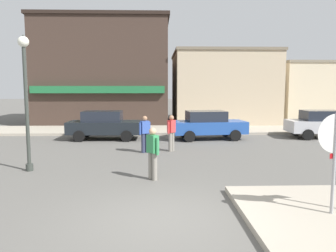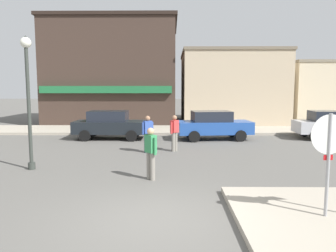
{
  "view_description": "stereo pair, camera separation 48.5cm",
  "coord_description": "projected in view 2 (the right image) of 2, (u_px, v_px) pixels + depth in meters",
  "views": [
    {
      "loc": [
        -0.1,
        -6.73,
        2.8
      ],
      "look_at": [
        0.26,
        4.5,
        1.5
      ],
      "focal_mm": 35.0,
      "sensor_mm": 36.0,
      "label": 1
    },
    {
      "loc": [
        0.39,
        -6.74,
        2.8
      ],
      "look_at": [
        0.26,
        4.5,
        1.5
      ],
      "focal_mm": 35.0,
      "sensor_mm": 36.0,
      "label": 2
    }
  ],
  "objects": [
    {
      "name": "lamp_post",
      "position": [
        28.0,
        83.0,
        11.02
      ],
      "size": [
        0.36,
        0.36,
        4.54
      ],
      "color": "#333833",
      "rests_on": "ground"
    },
    {
      "name": "building_storefront_left_near",
      "position": [
        229.0,
        88.0,
        26.58
      ],
      "size": [
        7.75,
        8.05,
        5.64
      ],
      "color": "tan",
      "rests_on": "ground"
    },
    {
      "name": "parked_car_second",
      "position": [
        213.0,
        125.0,
        17.89
      ],
      "size": [
        4.16,
        2.2,
        1.56
      ],
      "color": "#234C9E",
      "rests_on": "ground"
    },
    {
      "name": "ground_plane",
      "position": [
        154.0,
        219.0,
        7.02
      ],
      "size": [
        160.0,
        160.0,
        0.0
      ],
      "primitive_type": "plane",
      "color": "#5B5954"
    },
    {
      "name": "building_corner_shop",
      "position": [
        116.0,
        73.0,
        27.12
      ],
      "size": [
        10.11,
        8.67,
        8.1
      ],
      "color": "#3D2D26",
      "rests_on": "ground"
    },
    {
      "name": "building_storefront_left_mid",
      "position": [
        319.0,
        93.0,
        26.39
      ],
      "size": [
        5.56,
        5.54,
        4.86
      ],
      "color": "beige",
      "rests_on": "ground"
    },
    {
      "name": "pedestrian_crossing_near",
      "position": [
        151.0,
        152.0,
        10.0
      ],
      "size": [
        0.41,
        0.49,
        1.61
      ],
      "color": "gray",
      "rests_on": "ground"
    },
    {
      "name": "kerb_far",
      "position": [
        166.0,
        130.0,
        21.48
      ],
      "size": [
        80.0,
        4.0,
        0.15
      ],
      "primitive_type": "cube",
      "color": "#A89E8C",
      "rests_on": "ground"
    },
    {
      "name": "stop_sign",
      "position": [
        329.0,
        151.0,
        6.68
      ],
      "size": [
        0.81,
        0.13,
        2.3
      ],
      "color": "#9E9EA3",
      "rests_on": "ground"
    },
    {
      "name": "parked_car_nearest",
      "position": [
        110.0,
        124.0,
        18.06
      ],
      "size": [
        4.03,
        1.93,
        1.56
      ],
      "color": "black",
      "rests_on": "ground"
    },
    {
      "name": "pedestrian_kerb_side",
      "position": [
        174.0,
        132.0,
        14.54
      ],
      "size": [
        0.4,
        0.49,
        1.61
      ],
      "color": "gray",
      "rests_on": "ground"
    },
    {
      "name": "pedestrian_crossing_far",
      "position": [
        148.0,
        133.0,
        14.24
      ],
      "size": [
        0.52,
        0.37,
        1.61
      ],
      "color": "#2D334C",
      "rests_on": "ground"
    },
    {
      "name": "parked_car_third",
      "position": [
        332.0,
        124.0,
        18.05
      ],
      "size": [
        4.06,
        2.0,
        1.56
      ],
      "color": "#B7B7BC",
      "rests_on": "ground"
    }
  ]
}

